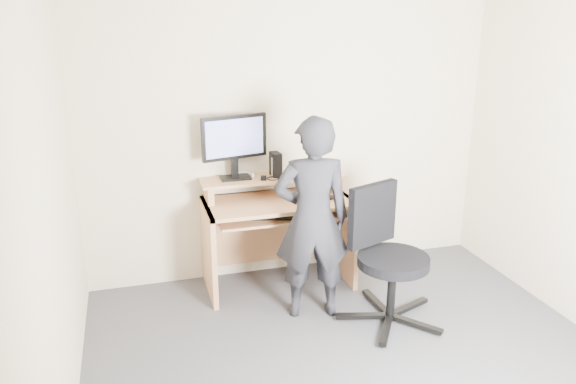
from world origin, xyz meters
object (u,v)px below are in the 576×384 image
office_chair (386,251)px  person (312,219)px  desk (276,220)px  monitor (234,141)px

office_chair → person: person is taller
desk → office_chair: bearing=-52.9°
office_chair → person: (-0.50, 0.21, 0.23)m
desk → person: (0.12, -0.60, 0.22)m
monitor → office_chair: 1.47m
desk → person: bearing=-79.2°
person → desk: bearing=-69.7°
desk → monitor: monitor is taller
office_chair → person: 0.59m
desk → office_chair: size_ratio=1.21×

